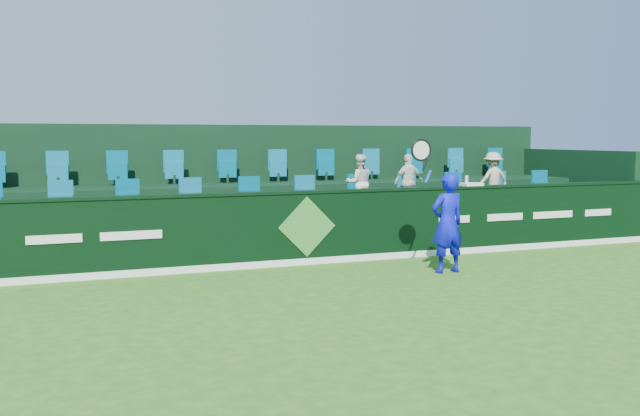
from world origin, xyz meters
name	(u,v)px	position (x,y,z in m)	size (l,w,h in m)	color
ground	(410,314)	(0.00, 0.00, 0.00)	(60.00, 60.00, 0.00)	#2A6317
sponsor_hoarding	(305,227)	(0.00, 4.00, 0.67)	(16.00, 0.25, 1.35)	black
stand_tier_front	(286,235)	(0.00, 5.10, 0.40)	(16.00, 2.00, 0.80)	black
stand_tier_back	(258,213)	(0.00, 7.00, 0.65)	(16.00, 1.80, 1.30)	black
stand_rear	(252,186)	(0.00, 7.44, 1.22)	(16.00, 4.10, 2.60)	black
seat_row_front	(279,198)	(0.00, 5.50, 1.10)	(13.50, 0.50, 0.60)	#0D6486
seat_row_back	(254,169)	(0.00, 7.30, 1.60)	(13.50, 0.50, 0.60)	#0D6486
tennis_player	(447,222)	(1.98, 2.32, 0.87)	(1.17, 0.45, 2.36)	#0C11CF
spectator_left	(359,183)	(1.60, 5.12, 1.39)	(0.57, 0.44, 1.17)	silver
spectator_middle	(409,182)	(2.74, 5.12, 1.38)	(0.68, 0.28, 1.17)	white
spectator_right	(493,179)	(4.85, 5.12, 1.39)	(0.77, 0.44, 1.19)	tan
towel	(472,184)	(3.56, 4.00, 1.38)	(0.40, 0.26, 0.06)	white
drinks_bottle	(467,181)	(3.44, 4.00, 1.45)	(0.07, 0.07, 0.21)	silver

